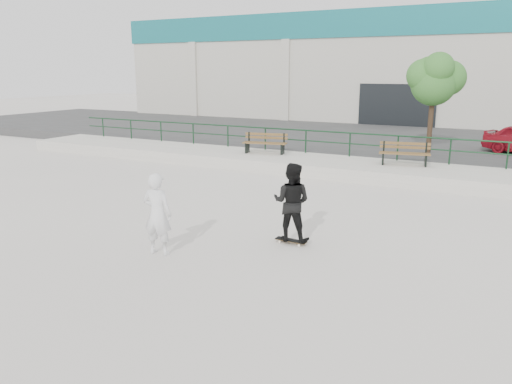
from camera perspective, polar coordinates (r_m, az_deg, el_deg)
The scene contains 11 objects.
ground at distance 12.67m, azimuth -8.93°, elevation -5.14°, with size 120.00×120.00×0.00m, color silver.
ledge at distance 20.75m, azimuth 6.86°, elevation 3.06°, with size 30.00×3.00×0.50m, color beige.
parking_strip at distance 28.75m, azimuth 13.01°, elevation 5.78°, with size 60.00×14.00×0.50m, color #373737.
railing at distance 21.80m, azimuth 8.17°, elevation 6.17°, with size 28.00×0.06×1.03m.
commercial_building at distance 42.18m, azimuth 18.45°, elevation 13.77°, with size 44.20×16.33×8.00m.
bench_left at distance 22.04m, azimuth 1.06°, elevation 5.59°, with size 2.00×0.94×0.89m.
bench_right at distance 20.12m, azimuth 16.61°, elevation 4.22°, with size 1.97×0.93×0.88m.
tree at distance 23.35m, azimuth 19.77°, elevation 12.16°, with size 2.43×2.16×4.32m.
skateboard at distance 12.10m, azimuth 4.01°, elevation -5.56°, with size 0.79×0.23×0.09m.
standing_skater at distance 11.82m, azimuth 4.09°, elevation -1.15°, with size 0.91×0.71×1.88m, color black.
seated_skater at distance 11.36m, azimuth -11.20°, elevation -2.50°, with size 0.69×0.45×1.88m, color white.
Camera 1 is at (7.26, -9.56, 4.07)m, focal length 35.00 mm.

